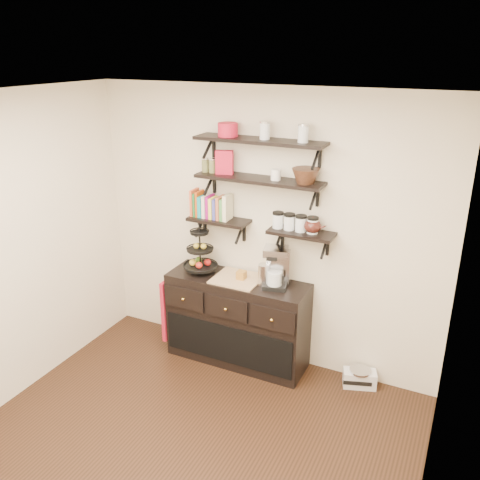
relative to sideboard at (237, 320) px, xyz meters
name	(u,v)px	position (x,y,z in m)	size (l,w,h in m)	color
floor	(171,467)	(0.17, -1.51, -0.45)	(3.50, 3.50, 0.00)	black
ceiling	(148,104)	(0.17, -1.51, 2.25)	(3.50, 3.50, 0.02)	white
back_wall	(264,231)	(0.17, 0.24, 0.90)	(3.50, 0.02, 2.70)	beige
right_wall	(437,381)	(1.92, -1.51, 0.90)	(0.02, 3.50, 2.70)	beige
shelf_top	(259,141)	(0.17, 0.10, 1.78)	(1.20, 0.27, 0.23)	black
shelf_mid	(259,180)	(0.17, 0.10, 1.43)	(1.20, 0.27, 0.23)	black
shelf_low_left	(219,221)	(-0.25, 0.12, 0.98)	(0.60, 0.25, 0.23)	black
shelf_low_right	(302,234)	(0.59, 0.12, 0.98)	(0.60, 0.25, 0.23)	black
cookbooks	(213,206)	(-0.32, 0.12, 1.11)	(0.40, 0.15, 0.26)	#D9542E
glass_canisters	(295,224)	(0.52, 0.12, 1.06)	(0.43, 0.10, 0.13)	silver
sideboard	(237,320)	(0.00, 0.00, 0.00)	(1.40, 0.50, 0.92)	black
fruit_stand	(201,256)	(-0.41, 0.00, 0.62)	(0.34, 0.34, 0.50)	black
candle	(241,275)	(0.04, 0.00, 0.50)	(0.08, 0.08, 0.08)	#9B6823
coffee_maker	(277,268)	(0.39, 0.03, 0.64)	(0.26, 0.26, 0.40)	black
thermal_carafe	(264,275)	(0.29, -0.02, 0.56)	(0.11, 0.11, 0.22)	silver
apron	(170,308)	(-0.73, -0.10, 0.02)	(0.04, 0.28, 0.66)	#AA122C
radio	(360,378)	(1.23, 0.09, -0.36)	(0.33, 0.25, 0.18)	silver
recipe_box	(224,162)	(-0.18, 0.10, 1.56)	(0.16, 0.06, 0.22)	#B3142D
walnut_bowl	(306,176)	(0.61, 0.10, 1.51)	(0.24, 0.24, 0.13)	black
ramekins	(276,175)	(0.33, 0.10, 1.50)	(0.09, 0.09, 0.10)	white
teapot	(313,225)	(0.69, 0.12, 1.07)	(0.20, 0.15, 0.15)	#3A1611
red_pot	(228,130)	(-0.14, 0.10, 1.86)	(0.18, 0.18, 0.12)	#B3142D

